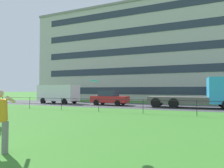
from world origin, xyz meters
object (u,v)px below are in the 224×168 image
object	(u,v)px
panel_van_far_right	(58,93)
apartment_building_background	(138,57)
flatbed_truck_far_left	(203,95)
frisbee	(94,81)
car_red_center	(109,98)

from	to	relation	value
panel_van_far_right	apartment_building_background	xyz separation A→B (m)	(5.73, 16.04, 6.61)
flatbed_truck_far_left	apartment_building_background	xyz separation A→B (m)	(-10.21, 16.30, 6.67)
panel_van_far_right	apartment_building_background	size ratio (longest dim) A/B	0.14
panel_van_far_right	flatbed_truck_far_left	bearing A→B (deg)	-0.92
frisbee	panel_van_far_right	bearing A→B (deg)	130.59
flatbed_truck_far_left	panel_van_far_right	bearing A→B (deg)	179.08
frisbee	panel_van_far_right	size ratio (longest dim) A/B	0.07
car_red_center	apartment_building_background	world-z (taller)	apartment_building_background
flatbed_truck_far_left	frisbee	bearing A→B (deg)	-103.46
panel_van_far_right	car_red_center	world-z (taller)	panel_van_far_right
apartment_building_background	panel_van_far_right	bearing A→B (deg)	-109.66
frisbee	flatbed_truck_far_left	size ratio (longest dim) A/B	0.05
frisbee	flatbed_truck_far_left	xyz separation A→B (m)	(3.43, 14.34, -0.68)
frisbee	apartment_building_background	xyz separation A→B (m)	(-6.78, 30.64, 5.99)
frisbee	flatbed_truck_far_left	distance (m)	14.77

